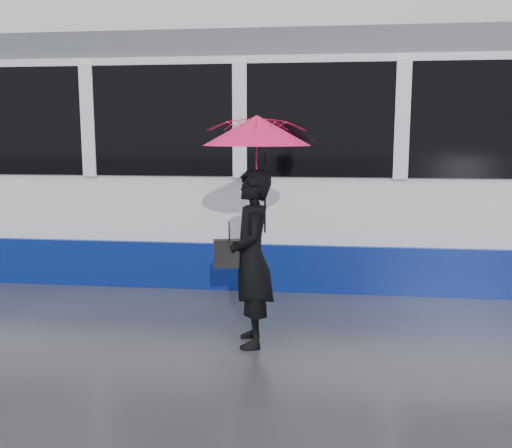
# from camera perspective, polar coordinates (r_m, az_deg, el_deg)

# --- Properties ---
(ground) EXTENTS (90.00, 90.00, 0.00)m
(ground) POSITION_cam_1_polar(r_m,az_deg,el_deg) (6.29, 4.22, -9.93)
(ground) COLOR #2C2D32
(ground) RESTS_ON ground
(rails) EXTENTS (34.00, 1.51, 0.02)m
(rails) POSITION_cam_1_polar(r_m,az_deg,el_deg) (8.68, 5.04, -4.52)
(rails) COLOR #3F3D38
(rails) RESTS_ON ground
(tram) EXTENTS (26.00, 2.56, 3.35)m
(tram) POSITION_cam_1_polar(r_m,az_deg,el_deg) (8.84, -10.11, 6.28)
(tram) COLOR white
(tram) RESTS_ON ground
(woman) EXTENTS (0.53, 0.69, 1.71)m
(woman) POSITION_cam_1_polar(r_m,az_deg,el_deg) (5.47, -0.44, -3.48)
(woman) COLOR black
(woman) RESTS_ON ground
(umbrella) EXTENTS (1.18, 1.18, 1.15)m
(umbrella) POSITION_cam_1_polar(r_m,az_deg,el_deg) (5.33, 0.08, 7.25)
(umbrella) COLOR #DF125F
(umbrella) RESTS_ON ground
(handbag) EXTENTS (0.33, 0.19, 0.44)m
(handbag) POSITION_cam_1_polar(r_m,az_deg,el_deg) (5.51, -2.68, -2.95)
(handbag) COLOR black
(handbag) RESTS_ON ground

